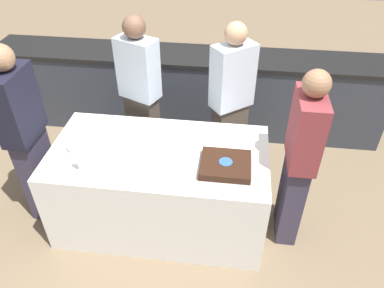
{
  "coord_description": "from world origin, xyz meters",
  "views": [
    {
      "loc": [
        0.56,
        -2.26,
        2.64
      ],
      "look_at": [
        0.27,
        0.0,
        0.88
      ],
      "focal_mm": 35.0,
      "sensor_mm": 36.0,
      "label": 1
    }
  ],
  "objects_px": {
    "person_seated_right": "(299,161)",
    "person_seated_left": "(26,135)",
    "plate_stack": "(81,145)",
    "person_standing_back": "(141,98)",
    "person_cutting_cake": "(231,105)",
    "cake": "(226,165)",
    "wine_glass": "(77,158)"
  },
  "relations": [
    {
      "from": "person_seated_left",
      "to": "person_seated_right",
      "type": "height_order",
      "value": "person_seated_left"
    },
    {
      "from": "wine_glass",
      "to": "person_cutting_cake",
      "type": "bearing_deg",
      "value": 41.86
    },
    {
      "from": "person_cutting_cake",
      "to": "person_standing_back",
      "type": "relative_size",
      "value": 0.99
    },
    {
      "from": "person_cutting_cake",
      "to": "person_seated_left",
      "type": "relative_size",
      "value": 0.99
    },
    {
      "from": "cake",
      "to": "person_cutting_cake",
      "type": "bearing_deg",
      "value": 90.0
    },
    {
      "from": "person_cutting_cake",
      "to": "person_seated_left",
      "type": "xyz_separation_m",
      "value": [
        -1.63,
        -0.68,
        0.0
      ]
    },
    {
      "from": "wine_glass",
      "to": "person_cutting_cake",
      "type": "distance_m",
      "value": 1.45
    },
    {
      "from": "person_cutting_cake",
      "to": "person_seated_left",
      "type": "height_order",
      "value": "person_seated_left"
    },
    {
      "from": "person_cutting_cake",
      "to": "person_standing_back",
      "type": "distance_m",
      "value": 0.84
    },
    {
      "from": "cake",
      "to": "person_cutting_cake",
      "type": "relative_size",
      "value": 0.26
    },
    {
      "from": "person_cutting_cake",
      "to": "person_seated_right",
      "type": "bearing_deg",
      "value": 90.69
    },
    {
      "from": "plate_stack",
      "to": "person_cutting_cake",
      "type": "relative_size",
      "value": 0.14
    },
    {
      "from": "cake",
      "to": "wine_glass",
      "type": "distance_m",
      "value": 1.1
    },
    {
      "from": "wine_glass",
      "to": "person_seated_right",
      "type": "relative_size",
      "value": 0.11
    },
    {
      "from": "wine_glass",
      "to": "person_standing_back",
      "type": "relative_size",
      "value": 0.11
    },
    {
      "from": "person_seated_left",
      "to": "person_seated_right",
      "type": "bearing_deg",
      "value": -90.0
    },
    {
      "from": "person_seated_right",
      "to": "person_seated_left",
      "type": "bearing_deg",
      "value": -90.0
    },
    {
      "from": "person_cutting_cake",
      "to": "person_seated_left",
      "type": "distance_m",
      "value": 1.77
    },
    {
      "from": "cake",
      "to": "person_standing_back",
      "type": "xyz_separation_m",
      "value": [
        -0.84,
        0.82,
        0.03
      ]
    },
    {
      "from": "cake",
      "to": "person_standing_back",
      "type": "distance_m",
      "value": 1.17
    },
    {
      "from": "person_seated_left",
      "to": "person_standing_back",
      "type": "height_order",
      "value": "person_standing_back"
    },
    {
      "from": "wine_glass",
      "to": "person_seated_right",
      "type": "distance_m",
      "value": 1.66
    },
    {
      "from": "cake",
      "to": "person_standing_back",
      "type": "relative_size",
      "value": 0.26
    },
    {
      "from": "plate_stack",
      "to": "person_cutting_cake",
      "type": "xyz_separation_m",
      "value": [
        1.16,
        0.71,
        0.03
      ]
    },
    {
      "from": "plate_stack",
      "to": "person_seated_right",
      "type": "height_order",
      "value": "person_seated_right"
    },
    {
      "from": "person_cutting_cake",
      "to": "person_seated_right",
      "type": "height_order",
      "value": "person_cutting_cake"
    },
    {
      "from": "person_standing_back",
      "to": "plate_stack",
      "type": "bearing_deg",
      "value": 89.31
    },
    {
      "from": "person_cutting_cake",
      "to": "plate_stack",
      "type": "bearing_deg",
      "value": -6.94
    },
    {
      "from": "plate_stack",
      "to": "person_seated_left",
      "type": "relative_size",
      "value": 0.14
    },
    {
      "from": "person_standing_back",
      "to": "wine_glass",
      "type": "bearing_deg",
      "value": 99.77
    },
    {
      "from": "cake",
      "to": "person_seated_left",
      "type": "bearing_deg",
      "value": 175.3
    },
    {
      "from": "plate_stack",
      "to": "person_standing_back",
      "type": "height_order",
      "value": "person_standing_back"
    }
  ]
}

